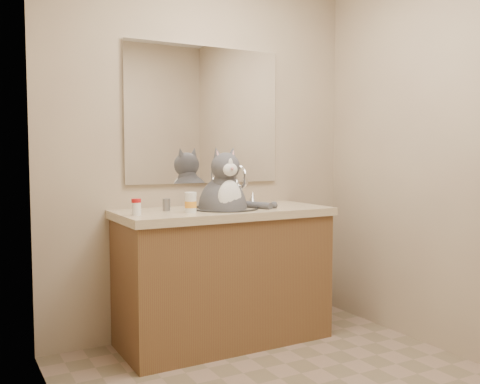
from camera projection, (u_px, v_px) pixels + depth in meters
name	position (u px, v px, depth m)	size (l,w,h in m)	color
room	(319.00, 153.00, 2.48)	(2.22, 2.52, 2.42)	gray
vanity	(224.00, 273.00, 3.38)	(1.34, 0.59, 1.12)	brown
mirror	(205.00, 115.00, 3.54)	(1.10, 0.02, 0.90)	white
shower_curtain	(86.00, 197.00, 2.07)	(0.02, 1.30, 1.93)	beige
cat	(224.00, 204.00, 3.34)	(0.42, 0.37, 0.60)	#4B4B51
pill_bottle_redcap	(136.00, 207.00, 3.00)	(0.06, 0.06, 0.09)	white
pill_bottle_orange	(191.00, 203.00, 3.13)	(0.09, 0.09, 0.12)	white
grey_canister	(166.00, 205.00, 3.23)	(0.06, 0.06, 0.07)	gray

